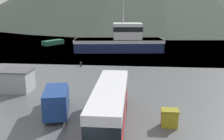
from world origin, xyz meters
name	(u,v)px	position (x,y,z in m)	size (l,w,h in m)	color
water_surface	(131,20)	(0.00, 145.82, 0.00)	(240.00, 240.00, 0.00)	#475B6B
tour_bus	(110,104)	(0.94, 5.39, 1.84)	(2.50, 10.69, 3.28)	red
delivery_van	(57,100)	(-4.03, 7.13, 1.32)	(3.12, 5.89, 2.51)	navy
fishing_boat	(121,41)	(-0.22, 39.08, 2.15)	(18.99, 7.48, 10.76)	#19234C
storage_bin	(169,118)	(5.75, 5.65, 0.74)	(1.42, 1.00, 1.46)	olive
dock_kiosk	(17,80)	(-10.49, 12.86, 1.26)	(3.52, 2.90, 2.49)	#93999E
small_boat	(53,42)	(-17.37, 46.41, 0.54)	(4.69, 5.69, 1.09)	#1E5138
mooring_bollard	(81,64)	(-5.74, 24.99, 0.41)	(0.36, 0.36, 0.76)	black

